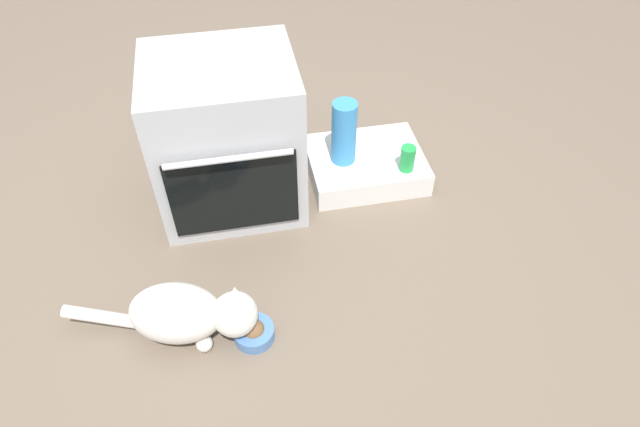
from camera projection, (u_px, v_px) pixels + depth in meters
The scene contains 7 objects.
ground at pixel (263, 272), 2.21m from camera, with size 8.00×8.00×0.00m, color #6B5B4C.
oven at pixel (227, 137), 2.28m from camera, with size 0.59×0.56×0.67m.
pantry_cabinet at pixel (365, 165), 2.58m from camera, with size 0.52×0.41×0.12m, color white.
food_bowl at pixel (254, 332), 1.98m from camera, with size 0.15×0.15×0.08m.
cat at pixel (187, 314), 1.93m from camera, with size 0.69×0.29×0.23m.
water_bottle at pixel (344, 133), 2.42m from camera, with size 0.11×0.11×0.30m, color #388CD1.
soda_can at pixel (407, 158), 2.43m from camera, with size 0.07×0.07×0.12m, color green.
Camera 1 is at (-0.04, -1.39, 1.75)m, focal length 31.11 mm.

